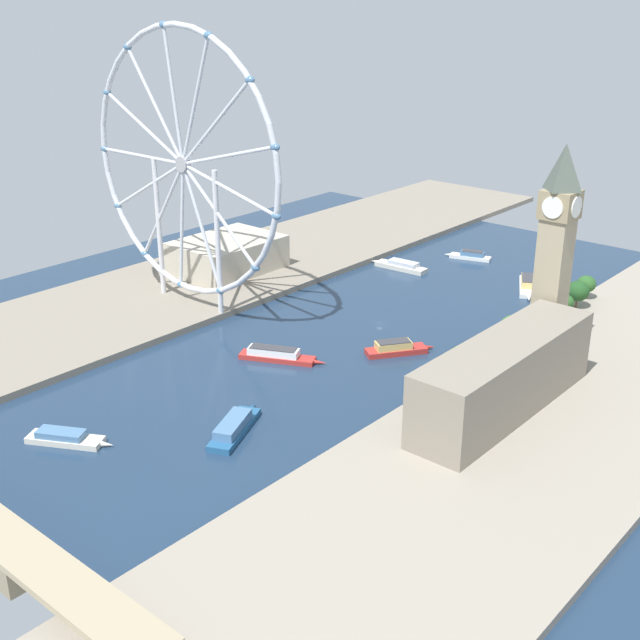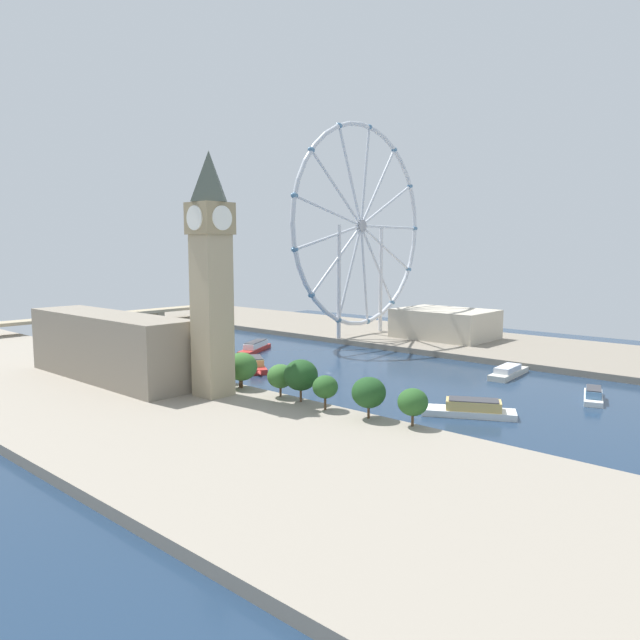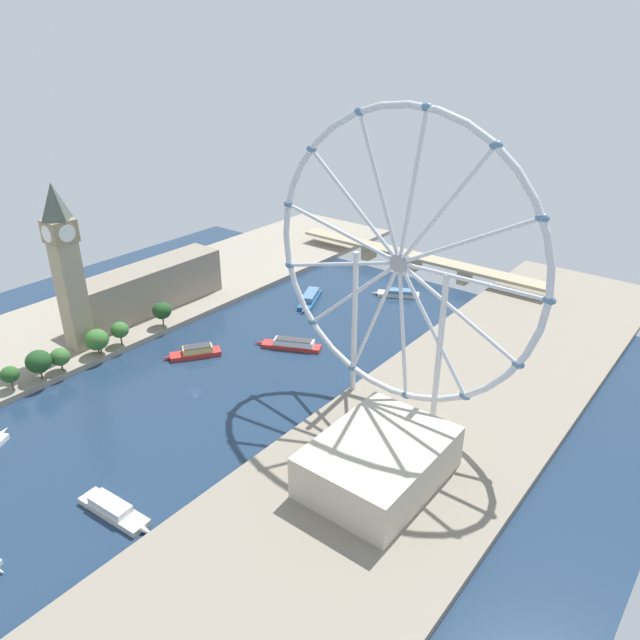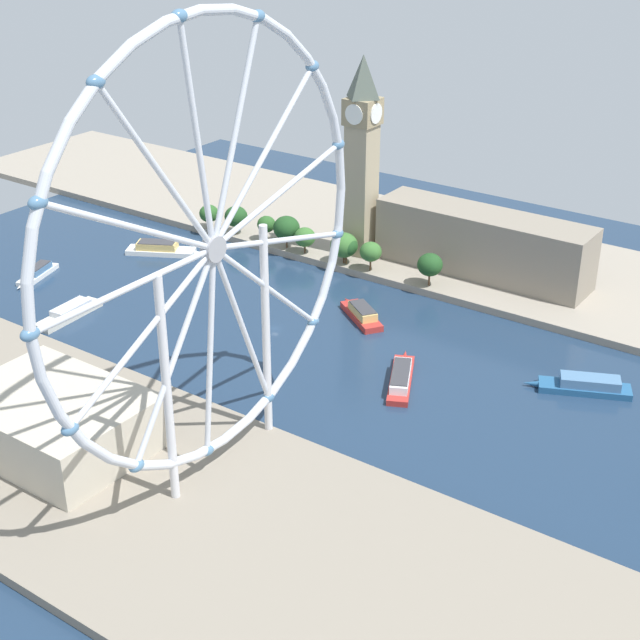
% 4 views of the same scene
% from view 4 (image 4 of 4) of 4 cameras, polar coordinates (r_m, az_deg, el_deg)
% --- Properties ---
extents(ground_plane, '(374.83, 374.83, 0.00)m').
position_cam_4_polar(ground_plane, '(352.73, -2.78, -0.50)').
color(ground_plane, '#1E334C').
extents(riverbank_left, '(90.00, 520.00, 3.00)m').
position_cam_4_polar(riverbank_left, '(430.11, 5.61, 4.74)').
color(riverbank_left, gray).
rests_on(riverbank_left, ground_plane).
extents(riverbank_right, '(90.00, 520.00, 3.00)m').
position_cam_4_polar(riverbank_right, '(289.60, -15.37, -7.76)').
color(riverbank_right, gray).
rests_on(riverbank_right, ground_plane).
extents(clock_tower, '(13.64, 13.64, 85.46)m').
position_cam_4_polar(clock_tower, '(398.35, 2.56, 10.06)').
color(clock_tower, tan).
rests_on(clock_tower, riverbank_left).
extents(parliament_block, '(22.00, 90.89, 26.26)m').
position_cam_4_polar(parliament_block, '(393.09, 9.89, 4.62)').
color(parliament_block, gray).
rests_on(parliament_block, riverbank_left).
extents(tree_row_embankment, '(12.23, 125.55, 14.61)m').
position_cam_4_polar(tree_row_embankment, '(407.73, -0.52, 5.11)').
color(tree_row_embankment, '#513823').
rests_on(tree_row_embankment, riverbank_left).
extents(ferris_wheel, '(121.55, 3.20, 126.16)m').
position_cam_4_polar(ferris_wheel, '(243.58, -6.50, 4.23)').
color(ferris_wheel, silver).
rests_on(ferris_wheel, riverbank_right).
extents(riverside_hall, '(39.61, 53.87, 16.84)m').
position_cam_4_polar(riverside_hall, '(285.74, -15.87, -5.96)').
color(riverside_hall, '#BCB29E').
rests_on(riverside_hall, riverbank_right).
extents(tour_boat_0, '(21.20, 27.53, 5.84)m').
position_cam_4_polar(tour_boat_0, '(358.64, 2.54, 0.40)').
color(tour_boat_0, '#B22D28').
rests_on(tour_boat_0, ground_plane).
extents(tour_boat_1, '(22.12, 33.89, 5.68)m').
position_cam_4_polar(tour_boat_1, '(424.55, -9.69, 4.30)').
color(tour_boat_1, white).
rests_on(tour_boat_1, ground_plane).
extents(tour_boat_2, '(35.10, 20.24, 5.41)m').
position_cam_4_polar(tour_boat_2, '(316.56, 4.95, -3.49)').
color(tour_boat_2, '#B22D28').
rests_on(tour_boat_2, ground_plane).
extents(tour_boat_4, '(26.73, 12.72, 4.93)m').
position_cam_4_polar(tour_boat_4, '(412.42, -16.81, 2.78)').
color(tour_boat_4, white).
rests_on(tour_boat_4, ground_plane).
extents(tour_boat_5, '(19.87, 34.15, 5.61)m').
position_cam_4_polar(tour_boat_5, '(322.77, 15.85, -3.85)').
color(tour_boat_5, '#235684').
rests_on(tour_boat_5, ground_plane).
extents(tour_boat_6, '(34.62, 9.74, 4.85)m').
position_cam_4_polar(tour_boat_6, '(372.17, -15.07, 0.40)').
color(tour_boat_6, beige).
rests_on(tour_boat_6, ground_plane).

